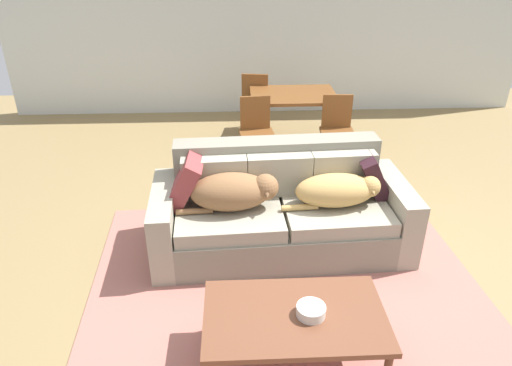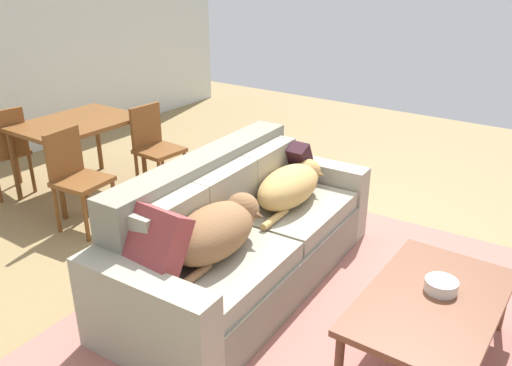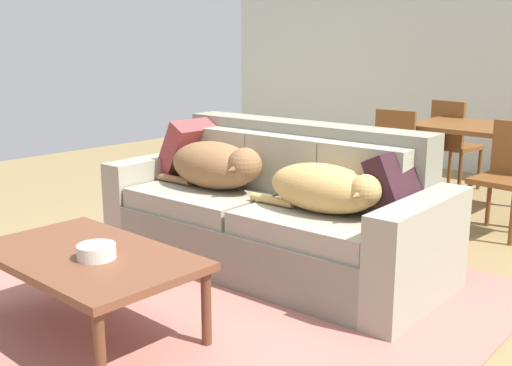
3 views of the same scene
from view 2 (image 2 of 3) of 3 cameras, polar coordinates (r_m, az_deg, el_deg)
name	(u,v)px [view 2 (image 2 of 3)]	position (r m, az deg, el deg)	size (l,w,h in m)	color
ground_plane	(276,280)	(3.92, 2.15, -10.55)	(10.00, 10.00, 0.00)	olive
area_rug	(336,317)	(3.59, 8.77, -14.30)	(3.16, 3.02, 0.01)	#AC685C
couch	(239,238)	(3.75, -1.90, -6.01)	(2.30, 1.06, 0.92)	gray
dog_on_left_cushion	(217,230)	(3.25, -4.24, -5.10)	(0.87, 0.41, 0.32)	brown
dog_on_right_cushion	(290,185)	(3.92, 3.79, -0.27)	(0.85, 0.38, 0.28)	tan
throw_pillow_by_left_arm	(148,246)	(3.06, -11.68, -6.73)	(0.15, 0.45, 0.45)	brown
throw_pillow_by_right_arm	(290,162)	(4.29, 3.70, 2.32)	(0.13, 0.39, 0.39)	#31181F
coffee_table	(432,305)	(3.18, 18.65, -12.49)	(1.16, 0.70, 0.43)	brown
bowl_on_coffee_table	(441,286)	(3.22, 19.59, -10.52)	(0.19, 0.19, 0.07)	silver
dining_table	(77,129)	(5.39, -19.00, 5.60)	(1.10, 0.81, 0.74)	brown
dining_chair_near_left	(76,175)	(4.69, -19.08, 0.86)	(0.44, 0.44, 0.87)	brown
dining_chair_near_right	(155,144)	(5.32, -11.03, 4.19)	(0.42, 0.42, 0.86)	brown
dining_chair_far_left	(5,148)	(5.63, -25.72, 3.48)	(0.45, 0.45, 0.89)	brown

